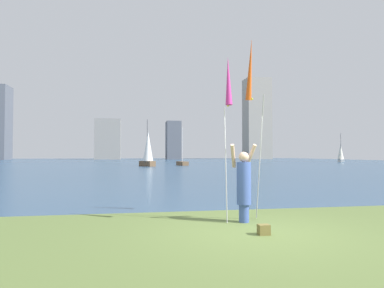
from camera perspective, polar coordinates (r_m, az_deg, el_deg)
name	(u,v)px	position (r m, az deg, el deg)	size (l,w,h in m)	color
ground	(147,164)	(57.81, -7.54, -3.32)	(120.00, 138.00, 0.12)	#5B7038
person	(244,184)	(8.17, 8.67, -6.57)	(0.68, 0.50, 1.85)	#3F59A5
kite_flag_left	(228,85)	(8.00, 6.10, 9.81)	(0.16, 0.48, 3.87)	#B2B2B7
kite_flag_right	(250,73)	(9.17, 9.77, 11.61)	(0.16, 1.15, 4.58)	#B2B2B7
bag	(264,230)	(7.11, 11.94, -13.87)	(0.23, 0.18, 0.20)	olive
sailboat_0	(341,153)	(73.58, 23.66, -1.40)	(1.49, 2.44, 5.72)	white
sailboat_2	(148,150)	(44.93, -7.41, -0.96)	(2.14, 2.72, 6.17)	brown
sailboat_5	(182,163)	(47.96, -1.63, -3.21)	(1.51, 2.44, 5.39)	brown
skyline_tower_0	(2,123)	(110.89, -29.31, 3.14)	(3.90, 6.73, 21.04)	#565B66
skyline_tower_1	(108,139)	(104.46, -13.91, 0.77)	(7.49, 5.23, 12.00)	gray
skyline_tower_2	(173,140)	(102.76, -3.17, 0.61)	(4.22, 5.84, 11.43)	#565B66
skyline_tower_3	(257,119)	(112.79, 10.83, 4.15)	(7.85, 6.62, 26.05)	gray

